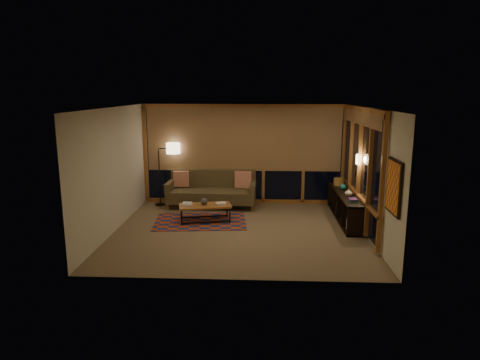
{
  "coord_description": "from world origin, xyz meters",
  "views": [
    {
      "loc": [
        0.44,
        -9.03,
        3.05
      ],
      "look_at": [
        0.01,
        0.16,
        1.12
      ],
      "focal_mm": 32.0,
      "sensor_mm": 36.0,
      "label": 1
    }
  ],
  "objects_px": {
    "coffee_table": "(205,213)",
    "sofa": "(212,190)",
    "floor_lamp": "(159,174)",
    "bookshelf": "(345,206)"
  },
  "relations": [
    {
      "from": "sofa",
      "to": "coffee_table",
      "type": "height_order",
      "value": "sofa"
    },
    {
      "from": "sofa",
      "to": "coffee_table",
      "type": "distance_m",
      "value": 1.32
    },
    {
      "from": "sofa",
      "to": "floor_lamp",
      "type": "height_order",
      "value": "floor_lamp"
    },
    {
      "from": "coffee_table",
      "to": "floor_lamp",
      "type": "height_order",
      "value": "floor_lamp"
    },
    {
      "from": "bookshelf",
      "to": "coffee_table",
      "type": "bearing_deg",
      "value": -174.22
    },
    {
      "from": "coffee_table",
      "to": "bookshelf",
      "type": "distance_m",
      "value": 3.35
    },
    {
      "from": "coffee_table",
      "to": "sofa",
      "type": "bearing_deg",
      "value": 76.99
    },
    {
      "from": "floor_lamp",
      "to": "coffee_table",
      "type": "bearing_deg",
      "value": -59.34
    },
    {
      "from": "sofa",
      "to": "bookshelf",
      "type": "xyz_separation_m",
      "value": [
        3.32,
        -0.95,
        -0.14
      ]
    },
    {
      "from": "bookshelf",
      "to": "floor_lamp",
      "type": "bearing_deg",
      "value": 166.78
    }
  ]
}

